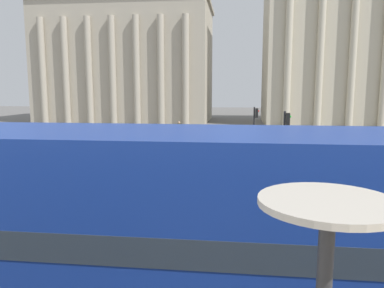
{
  "coord_description": "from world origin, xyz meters",
  "views": [
    {
      "loc": [
        0.56,
        -1.95,
        4.88
      ],
      "look_at": [
        -1.56,
        15.93,
        2.24
      ],
      "focal_mm": 35.0,
      "sensor_mm": 36.0,
      "label": 1
    }
  ],
  "objects_px": {
    "traffic_light_far": "(255,123)",
    "pedestrian_olive": "(179,129)",
    "plaza_building_right": "(355,37)",
    "car_silver": "(304,183)",
    "double_decker_bus": "(226,239)",
    "cafe_dining_table": "(326,243)",
    "plaza_building_left": "(129,64)",
    "traffic_light_mid": "(285,134)",
    "traffic_light_near": "(351,175)",
    "car_white": "(224,142)"
  },
  "relations": [
    {
      "from": "traffic_light_far",
      "to": "pedestrian_olive",
      "type": "bearing_deg",
      "value": 132.04
    },
    {
      "from": "plaza_building_right",
      "to": "pedestrian_olive",
      "type": "distance_m",
      "value": 31.42
    },
    {
      "from": "car_silver",
      "to": "pedestrian_olive",
      "type": "bearing_deg",
      "value": -123.23
    },
    {
      "from": "double_decker_bus",
      "to": "pedestrian_olive",
      "type": "height_order",
      "value": "double_decker_bus"
    },
    {
      "from": "cafe_dining_table",
      "to": "plaza_building_right",
      "type": "xyz_separation_m",
      "value": [
        15.8,
        54.13,
        7.84
      ]
    },
    {
      "from": "traffic_light_far",
      "to": "pedestrian_olive",
      "type": "height_order",
      "value": "traffic_light_far"
    },
    {
      "from": "plaza_building_left",
      "to": "pedestrian_olive",
      "type": "distance_m",
      "value": 25.18
    },
    {
      "from": "double_decker_bus",
      "to": "traffic_light_mid",
      "type": "distance_m",
      "value": 15.37
    },
    {
      "from": "plaza_building_right",
      "to": "traffic_light_near",
      "type": "distance_m",
      "value": 46.29
    },
    {
      "from": "plaza_building_left",
      "to": "car_silver",
      "type": "bearing_deg",
      "value": -63.92
    },
    {
      "from": "plaza_building_right",
      "to": "traffic_light_far",
      "type": "distance_m",
      "value": 32.73
    },
    {
      "from": "double_decker_bus",
      "to": "plaza_building_left",
      "type": "relative_size",
      "value": 0.44
    },
    {
      "from": "double_decker_bus",
      "to": "car_white",
      "type": "distance_m",
      "value": 23.35
    },
    {
      "from": "plaza_building_left",
      "to": "plaza_building_right",
      "type": "xyz_separation_m",
      "value": [
        32.79,
        -1.41,
        3.31
      ]
    },
    {
      "from": "traffic_light_mid",
      "to": "car_white",
      "type": "xyz_separation_m",
      "value": [
        -3.66,
        8.19,
        -1.71
      ]
    },
    {
      "from": "double_decker_bus",
      "to": "pedestrian_olive",
      "type": "distance_m",
      "value": 30.26
    },
    {
      "from": "cafe_dining_table",
      "to": "pedestrian_olive",
      "type": "xyz_separation_m",
      "value": [
        -5.92,
        34.28,
        -3.18
      ]
    },
    {
      "from": "traffic_light_mid",
      "to": "car_white",
      "type": "height_order",
      "value": "traffic_light_mid"
    },
    {
      "from": "double_decker_bus",
      "to": "car_white",
      "type": "relative_size",
      "value": 2.65
    },
    {
      "from": "cafe_dining_table",
      "to": "car_silver",
      "type": "distance_m",
      "value": 15.96
    },
    {
      "from": "plaza_building_right",
      "to": "pedestrian_olive",
      "type": "height_order",
      "value": "plaza_building_right"
    },
    {
      "from": "traffic_light_far",
      "to": "car_white",
      "type": "distance_m",
      "value": 3.09
    },
    {
      "from": "double_decker_bus",
      "to": "traffic_light_mid",
      "type": "xyz_separation_m",
      "value": [
        2.9,
        15.09,
        0.06
      ]
    },
    {
      "from": "cafe_dining_table",
      "to": "car_silver",
      "type": "relative_size",
      "value": 0.17
    },
    {
      "from": "car_white",
      "to": "pedestrian_olive",
      "type": "distance_m",
      "value": 7.95
    },
    {
      "from": "cafe_dining_table",
      "to": "double_decker_bus",
      "type": "bearing_deg",
      "value": 96.86
    },
    {
      "from": "car_white",
      "to": "car_silver",
      "type": "bearing_deg",
      "value": 99.18
    },
    {
      "from": "car_silver",
      "to": "double_decker_bus",
      "type": "bearing_deg",
      "value": 15.65
    },
    {
      "from": "double_decker_bus",
      "to": "traffic_light_far",
      "type": "relative_size",
      "value": 3.12
    },
    {
      "from": "cafe_dining_table",
      "to": "plaza_building_left",
      "type": "relative_size",
      "value": 0.03
    },
    {
      "from": "plaza_building_right",
      "to": "traffic_light_mid",
      "type": "bearing_deg",
      "value": -111.3
    },
    {
      "from": "plaza_building_left",
      "to": "traffic_light_near",
      "type": "height_order",
      "value": "plaza_building_left"
    },
    {
      "from": "double_decker_bus",
      "to": "plaza_building_right",
      "type": "relative_size",
      "value": 0.44
    },
    {
      "from": "double_decker_bus",
      "to": "traffic_light_near",
      "type": "xyz_separation_m",
      "value": [
        3.84,
        6.15,
        -0.18
      ]
    },
    {
      "from": "plaza_building_left",
      "to": "car_white",
      "type": "distance_m",
      "value": 32.86
    },
    {
      "from": "plaza_building_right",
      "to": "car_silver",
      "type": "distance_m",
      "value": 42.5
    },
    {
      "from": "traffic_light_mid",
      "to": "plaza_building_left",
      "type": "bearing_deg",
      "value": 118.3
    },
    {
      "from": "cafe_dining_table",
      "to": "pedestrian_olive",
      "type": "bearing_deg",
      "value": 99.8
    },
    {
      "from": "double_decker_bus",
      "to": "traffic_light_near",
      "type": "height_order",
      "value": "double_decker_bus"
    },
    {
      "from": "cafe_dining_table",
      "to": "plaza_building_right",
      "type": "distance_m",
      "value": 56.93
    },
    {
      "from": "traffic_light_mid",
      "to": "car_silver",
      "type": "relative_size",
      "value": 0.87
    },
    {
      "from": "traffic_light_far",
      "to": "car_white",
      "type": "bearing_deg",
      "value": 152.45
    },
    {
      "from": "pedestrian_olive",
      "to": "cafe_dining_table",
      "type": "bearing_deg",
      "value": -62.24
    },
    {
      "from": "traffic_light_far",
      "to": "traffic_light_mid",
      "type": "bearing_deg",
      "value": -79.09
    },
    {
      "from": "cafe_dining_table",
      "to": "traffic_light_near",
      "type": "relative_size",
      "value": 0.22
    },
    {
      "from": "plaza_building_left",
      "to": "car_silver",
      "type": "relative_size",
      "value": 6.03
    },
    {
      "from": "car_white",
      "to": "car_silver",
      "type": "xyz_separation_m",
      "value": [
        4.0,
        -12.47,
        0.0
      ]
    },
    {
      "from": "double_decker_bus",
      "to": "car_silver",
      "type": "bearing_deg",
      "value": 73.53
    },
    {
      "from": "double_decker_bus",
      "to": "car_silver",
      "type": "distance_m",
      "value": 11.4
    },
    {
      "from": "cafe_dining_table",
      "to": "car_silver",
      "type": "xyz_separation_m",
      "value": [
        2.69,
        15.33,
        -3.52
      ]
    }
  ]
}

